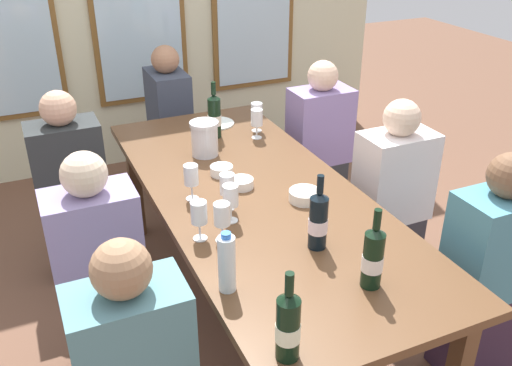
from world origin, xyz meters
name	(u,v)px	position (x,y,z in m)	size (l,w,h in m)	color
ground_plane	(256,313)	(0.00, 0.00, 0.00)	(12.00, 12.00, 0.00)	brown
dining_table	(256,205)	(0.00, 0.00, 0.67)	(0.94, 2.28, 0.74)	brown
white_plate_0	(216,123)	(0.14, 0.91, 0.74)	(0.22, 0.22, 0.01)	white
metal_pitcher	(205,138)	(-0.08, 0.51, 0.84)	(0.16, 0.16, 0.19)	silver
wine_bottle_0	(373,257)	(0.09, -0.82, 0.86)	(0.08, 0.08, 0.32)	black
wine_bottle_1	(288,326)	(-0.35, -1.01, 0.86)	(0.08, 0.08, 0.32)	black
wine_bottle_2	(214,116)	(0.06, 0.72, 0.87)	(0.08, 0.08, 0.33)	black
wine_bottle_3	(318,220)	(0.04, -0.52, 0.86)	(0.08, 0.08, 0.32)	black
tasting_bowl_0	(241,183)	(-0.04, 0.08, 0.76)	(0.12, 0.12, 0.05)	white
tasting_bowl_1	(305,196)	(0.17, -0.16, 0.77)	(0.15, 0.15, 0.05)	white
tasting_bowl_2	(222,170)	(-0.08, 0.24, 0.76)	(0.12, 0.12, 0.05)	white
water_bottle	(227,263)	(-0.39, -0.63, 0.85)	(0.06, 0.06, 0.24)	white
wine_glass_0	(199,214)	(-0.38, -0.27, 0.86)	(0.07, 0.07, 0.17)	white
wine_glass_1	(257,112)	(0.32, 0.71, 0.86)	(0.07, 0.07, 0.17)	white
wine_glass_2	(222,215)	(-0.30, -0.32, 0.86)	(0.07, 0.07, 0.17)	white
wine_glass_3	(227,185)	(-0.18, -0.09, 0.86)	(0.07, 0.07, 0.17)	white
wine_glass_4	(231,196)	(-0.21, -0.19, 0.86)	(0.07, 0.07, 0.17)	white
wine_glass_5	(257,118)	(0.28, 0.61, 0.86)	(0.07, 0.07, 0.17)	white
wine_glass_6	(191,177)	(-0.30, 0.06, 0.86)	(0.07, 0.07, 0.17)	white
seated_person_0	(72,191)	(-0.77, 0.79, 0.53)	(0.38, 0.24, 1.11)	#292A32
seated_person_1	(319,149)	(0.77, 0.73, 0.53)	(0.38, 0.24, 1.11)	#2E2F35
seated_person_3	(488,276)	(0.77, -0.75, 0.53)	(0.38, 0.24, 1.11)	#342237
seated_person_4	(100,274)	(-0.77, -0.04, 0.53)	(0.38, 0.24, 1.11)	#29222E
seated_person_5	(391,203)	(0.77, -0.05, 0.53)	(0.38, 0.24, 1.11)	#343036
seated_person_6	(170,127)	(0.00, 1.49, 0.53)	(0.24, 0.38, 1.11)	#3A3530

